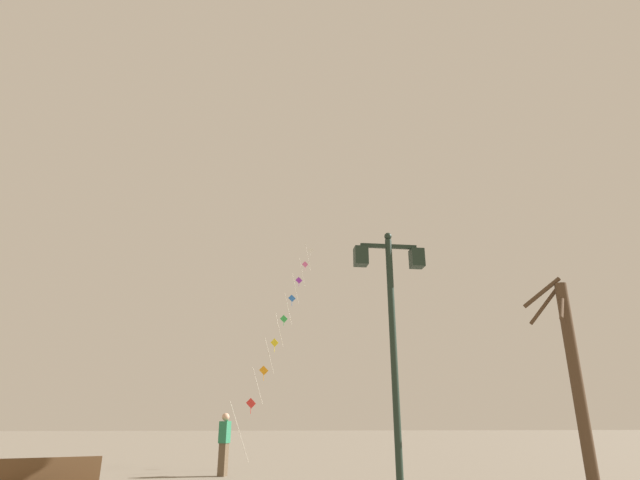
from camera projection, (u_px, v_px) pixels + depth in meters
name	position (u px, v px, depth m)	size (l,w,h in m)	color
ground_plane	(278.00, 464.00, 18.72)	(160.00, 160.00, 0.00)	#756B5B
twin_lantern_lamp_post	(392.00, 308.00, 10.34)	(1.50, 0.28, 5.32)	#1E2D23
kite_train	(283.00, 321.00, 22.27)	(3.78, 10.49, 10.94)	brown
kite_flyer	(224.00, 442.00, 14.63)	(0.34, 0.63, 1.71)	brown
bare_tree	(574.00, 376.00, 11.32)	(0.95, 1.65, 4.75)	#4C3826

